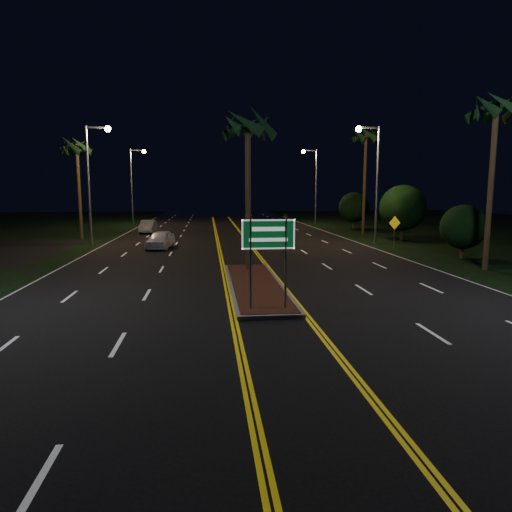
{
  "coord_description": "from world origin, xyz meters",
  "views": [
    {
      "loc": [
        -2.02,
        -12.29,
        4.16
      ],
      "look_at": [
        -0.36,
        3.29,
        1.9
      ],
      "focal_mm": 32.0,
      "sensor_mm": 36.0,
      "label": 1
    }
  ],
  "objects": [
    {
      "name": "shrub_far",
      "position": [
        13.8,
        36.0,
        2.34
      ],
      "size": [
        3.24,
        3.24,
        3.96
      ],
      "color": "#382819",
      "rests_on": "ground"
    },
    {
      "name": "palm_right_far",
      "position": [
        12.8,
        30.0,
        9.14
      ],
      "size": [
        2.4,
        2.4,
        10.3
      ],
      "color": "#382819",
      "rests_on": "ground"
    },
    {
      "name": "palm_left_far",
      "position": [
        -12.8,
        28.0,
        7.75
      ],
      "size": [
        2.4,
        2.4,
        8.8
      ],
      "color": "#382819",
      "rests_on": "ground"
    },
    {
      "name": "warning_sign",
      "position": [
        11.47,
        19.49,
        1.49
      ],
      "size": [
        0.94,
        0.28,
        2.31
      ],
      "rotation": [
        0.0,
        0.0,
        0.26
      ],
      "color": "gray",
      "rests_on": "ground"
    },
    {
      "name": "median_island",
      "position": [
        0.0,
        7.0,
        0.08
      ],
      "size": [
        2.25,
        10.25,
        0.17
      ],
      "color": "gray",
      "rests_on": "ground"
    },
    {
      "name": "shrub_mid",
      "position": [
        14.0,
        24.0,
        2.73
      ],
      "size": [
        3.78,
        3.78,
        4.62
      ],
      "color": "#382819",
      "rests_on": "ground"
    },
    {
      "name": "palm_right_near",
      "position": [
        12.5,
        10.0,
        8.21
      ],
      "size": [
        2.4,
        2.4,
        9.3
      ],
      "color": "#382819",
      "rests_on": "ground"
    },
    {
      "name": "streetlight_left_mid",
      "position": [
        -10.61,
        24.0,
        5.66
      ],
      "size": [
        1.91,
        0.44,
        9.0
      ],
      "color": "gray",
      "rests_on": "ground"
    },
    {
      "name": "car_near",
      "position": [
        -5.43,
        21.04,
        0.76
      ],
      "size": [
        2.63,
        4.82,
        1.52
      ],
      "primitive_type": "imported",
      "rotation": [
        0.0,
        0.0,
        -0.15
      ],
      "color": "white",
      "rests_on": "ground"
    },
    {
      "name": "ground",
      "position": [
        0.0,
        0.0,
        0.0
      ],
      "size": [
        120.0,
        120.0,
        0.0
      ],
      "primitive_type": "plane",
      "color": "black",
      "rests_on": "ground"
    },
    {
      "name": "shrub_near",
      "position": [
        13.5,
        14.0,
        1.95
      ],
      "size": [
        2.7,
        2.7,
        3.3
      ],
      "color": "#382819",
      "rests_on": "ground"
    },
    {
      "name": "streetlight_right_far",
      "position": [
        10.61,
        42.0,
        5.66
      ],
      "size": [
        1.91,
        0.44,
        9.0
      ],
      "color": "gray",
      "rests_on": "ground"
    },
    {
      "name": "palm_median",
      "position": [
        0.0,
        10.5,
        7.28
      ],
      "size": [
        2.4,
        2.4,
        8.3
      ],
      "color": "#382819",
      "rests_on": "ground"
    },
    {
      "name": "highway_sign",
      "position": [
        0.0,
        2.8,
        2.4
      ],
      "size": [
        1.8,
        0.08,
        3.2
      ],
      "color": "gray",
      "rests_on": "ground"
    },
    {
      "name": "streetlight_left_far",
      "position": [
        -10.61,
        44.0,
        5.66
      ],
      "size": [
        1.91,
        0.44,
        9.0
      ],
      "color": "gray",
      "rests_on": "ground"
    },
    {
      "name": "streetlight_right_mid",
      "position": [
        10.61,
        22.0,
        5.66
      ],
      "size": [
        1.91,
        0.44,
        9.0
      ],
      "color": "gray",
      "rests_on": "ground"
    },
    {
      "name": "car_far",
      "position": [
        -7.89,
        33.55,
        0.73
      ],
      "size": [
        1.98,
        4.43,
        1.46
      ],
      "primitive_type": "imported",
      "rotation": [
        0.0,
        0.0,
        -0.02
      ],
      "color": "#B1B2BB",
      "rests_on": "ground"
    }
  ]
}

